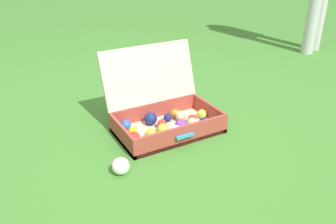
{
  "coord_description": "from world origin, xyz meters",
  "views": [
    {
      "loc": [
        -0.81,
        -1.63,
        1.04
      ],
      "look_at": [
        0.08,
        -0.03,
        0.13
      ],
      "focal_mm": 37.04,
      "sensor_mm": 36.0,
      "label": 1
    }
  ],
  "objects": [
    {
      "name": "stray_ball_on_grass",
      "position": [
        -0.33,
        -0.29,
        0.04
      ],
      "size": [
        0.09,
        0.09,
        0.09
      ],
      "primitive_type": "sphere",
      "color": "white",
      "rests_on": "ground"
    },
    {
      "name": "ground_plane",
      "position": [
        0.0,
        0.0,
        0.0
      ],
      "size": [
        16.0,
        16.0,
        0.0
      ],
      "primitive_type": "plane",
      "color": "#3D7A2D"
    },
    {
      "name": "open_suitcase",
      "position": [
        0.08,
        0.03,
        0.1
      ],
      "size": [
        0.61,
        0.51,
        0.47
      ],
      "color": "beige",
      "rests_on": "ground"
    }
  ]
}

